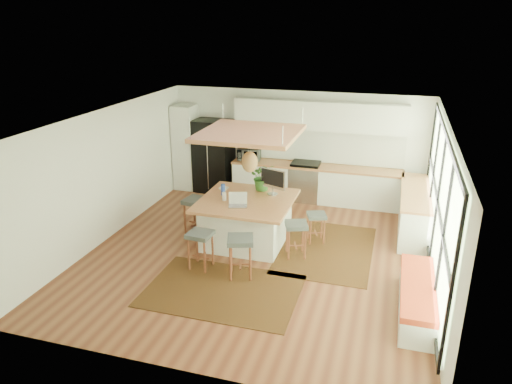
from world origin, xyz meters
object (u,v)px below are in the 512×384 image
(stool_right_front, at_px, (296,239))
(monitor, at_px, (273,183))
(stool_left_side, at_px, (197,218))
(laptop, at_px, (238,201))
(island, at_px, (247,221))
(stool_near_right, at_px, (240,258))
(stool_near_left, at_px, (201,250))
(island_plant, at_px, (263,180))
(microwave, at_px, (249,153))
(fridge, at_px, (214,157))
(stool_right_back, at_px, (316,226))

(stool_right_front, relative_size, monitor, 1.15)
(stool_right_front, relative_size, stool_left_side, 0.88)
(laptop, distance_m, monitor, 0.97)
(island, distance_m, stool_near_right, 1.44)
(stool_near_left, xyz_separation_m, island_plant, (0.64, 1.96, 0.81))
(monitor, xyz_separation_m, microwave, (-1.23, 2.30, -0.07))
(fridge, height_order, stool_right_back, fridge)
(fridge, relative_size, stool_left_side, 2.41)
(laptop, bearing_deg, stool_near_right, -85.91)
(stool_near_right, height_order, microwave, microwave)
(stool_near_left, height_order, stool_right_back, stool_near_left)
(stool_right_front, bearing_deg, stool_near_left, -148.97)
(stool_right_front, bearing_deg, fridge, 133.02)
(fridge, bearing_deg, stool_left_side, -72.98)
(stool_left_side, relative_size, microwave, 1.38)
(stool_near_right, bearing_deg, monitor, 86.70)
(fridge, bearing_deg, microwave, 4.00)
(island, bearing_deg, stool_right_back, 15.54)
(stool_right_front, xyz_separation_m, monitor, (-0.68, 0.79, 0.83))
(stool_near_right, height_order, laptop, laptop)
(fridge, height_order, island_plant, fridge)
(stool_near_right, relative_size, monitor, 1.26)
(stool_right_front, height_order, island_plant, island_plant)
(fridge, distance_m, monitor, 3.19)
(fridge, distance_m, stool_right_front, 4.26)
(stool_near_right, bearing_deg, microwave, 105.20)
(stool_near_right, distance_m, stool_right_front, 1.31)
(stool_left_side, bearing_deg, microwave, 82.61)
(microwave, bearing_deg, island_plant, -74.16)
(monitor, distance_m, island_plant, 0.35)
(stool_right_back, distance_m, island_plant, 1.49)
(stool_near_left, relative_size, island_plant, 1.22)
(fridge, distance_m, stool_near_right, 4.66)
(stool_left_side, height_order, laptop, laptop)
(stool_right_front, distance_m, laptop, 1.36)
(stool_near_right, relative_size, island_plant, 1.29)
(microwave, bearing_deg, island, -82.58)
(stool_near_left, distance_m, stool_right_front, 1.86)
(stool_right_back, distance_m, stool_left_side, 2.54)
(island, height_order, stool_right_back, island)
(island, bearing_deg, stool_near_left, -109.95)
(stool_near_left, height_order, stool_near_right, stool_near_right)
(laptop, xyz_separation_m, monitor, (0.48, 0.83, 0.14))
(stool_near_right, bearing_deg, stool_left_side, 135.16)
(stool_near_left, bearing_deg, stool_right_front, 31.03)
(stool_near_left, xyz_separation_m, laptop, (0.43, 0.92, 0.70))
(stool_right_front, height_order, microwave, microwave)
(fridge, height_order, laptop, fridge)
(stool_right_front, distance_m, stool_left_side, 2.29)
(island_plant, bearing_deg, fridge, 132.75)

